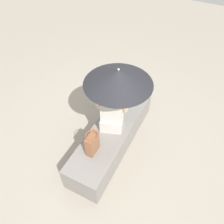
# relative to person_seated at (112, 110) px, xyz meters

# --- Properties ---
(ground_plane) EXTENTS (14.00, 14.00, 0.00)m
(ground_plane) POSITION_rel_person_seated_xyz_m (-0.01, -0.01, -0.83)
(ground_plane) COLOR #9E9384
(stone_bench) EXTENTS (2.07, 0.58, 0.45)m
(stone_bench) POSITION_rel_person_seated_xyz_m (-0.01, -0.01, -0.61)
(stone_bench) COLOR gray
(stone_bench) RESTS_ON ground
(person_seated) EXTENTS (0.37, 0.51, 0.90)m
(person_seated) POSITION_rel_person_seated_xyz_m (0.00, 0.00, 0.00)
(person_seated) COLOR beige
(person_seated) RESTS_ON stone_bench
(parasol) EXTENTS (0.95, 0.95, 1.10)m
(parasol) POSITION_rel_person_seated_xyz_m (0.07, -0.06, 0.58)
(parasol) COLOR #B7B7BC
(parasol) RESTS_ON stone_bench
(handbag_black) EXTENTS (0.23, 0.17, 0.38)m
(handbag_black) POSITION_rel_person_seated_xyz_m (-0.53, 0.04, -0.20)
(handbag_black) COLOR brown
(handbag_black) RESTS_ON stone_bench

